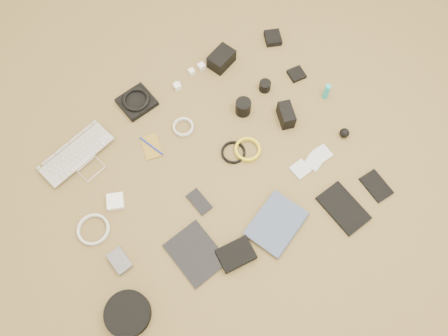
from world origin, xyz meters
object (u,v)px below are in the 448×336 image
headphone_case (128,314)px  dslr_camera (221,59)px  laptop (83,161)px  paperback (294,236)px  phone (199,202)px  tablet (196,253)px

headphone_case → dslr_camera: bearing=42.7°
laptop → paperback: laptop is taller
dslr_camera → headphone_case: size_ratio=0.71×
dslr_camera → phone: 0.76m
laptop → dslr_camera: bearing=-4.9°
laptop → headphone_case: headphone_case is taller
dslr_camera → headphone_case: dslr_camera is taller
dslr_camera → tablet: size_ratio=0.56×
paperback → phone: bearing=15.5°
laptop → tablet: (0.24, -0.63, -0.01)m
dslr_camera → phone: dslr_camera is taller
tablet → laptop: bearing=102.2°
paperback → tablet: bearing=46.3°
tablet → paperback: paperback is taller
phone → paperback: paperback is taller
phone → headphone_case: 0.55m
laptop → phone: 0.57m
tablet → headphone_case: 0.36m
dslr_camera → tablet: (-0.59, -0.79, -0.03)m
dslr_camera → paperback: dslr_camera is taller
headphone_case → paperback: (0.75, -0.07, -0.01)m
headphone_case → paperback: headphone_case is taller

